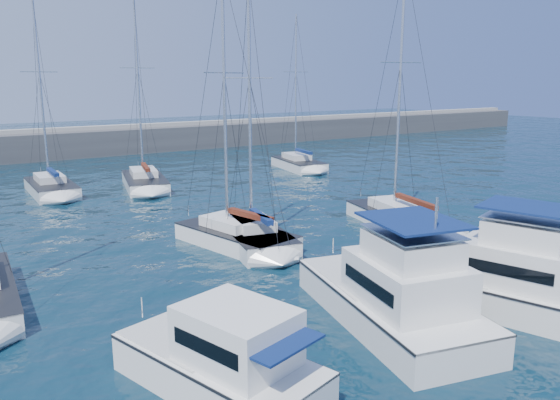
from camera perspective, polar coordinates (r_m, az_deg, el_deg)
ground at (r=24.82m, az=13.77°, el=-8.98°), size 220.00×220.00×0.00m
breakwater at (r=69.96m, az=-19.51°, el=5.31°), size 160.00×6.00×4.45m
motor_yacht_port_outer at (r=16.46m, az=-5.87°, el=-16.61°), size 4.45×7.16×3.20m
motor_yacht_port_inner at (r=20.76m, az=11.96°, el=-9.87°), size 5.74×9.55×4.69m
motor_yacht_stbd_inner at (r=23.57m, az=21.85°, el=-7.77°), size 5.87×9.34×4.69m
sailboat_mid_b at (r=30.03m, az=-4.68°, el=-3.80°), size 4.43×7.65×14.85m
sailboat_mid_c at (r=29.80m, az=-2.66°, el=-3.88°), size 4.37×6.99×14.40m
sailboat_mid_d at (r=34.40m, az=12.53°, el=-1.95°), size 5.04×9.07×15.92m
sailboat_back_a at (r=47.06m, az=-22.79°, el=1.23°), size 3.29×7.64×15.24m
sailboat_back_b at (r=47.44m, az=-13.97°, el=1.92°), size 5.05×8.69×15.83m
sailboat_back_c at (r=55.67m, az=1.92°, el=3.81°), size 4.40×7.83×15.50m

